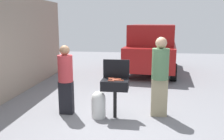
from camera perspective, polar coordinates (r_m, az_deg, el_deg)
name	(u,v)px	position (r m, az deg, el deg)	size (l,w,h in m)	color
ground_plane	(109,118)	(5.62, -0.79, -11.17)	(24.00, 24.00, 0.00)	slate
house_wall_side	(4,47)	(7.26, -24.12, 4.90)	(0.24, 8.00, 2.92)	gray
bbq_grill	(115,86)	(5.42, 0.72, -3.76)	(0.60, 0.44, 0.88)	black
grill_lid_open	(116,69)	(5.55, 1.01, 0.32)	(0.60, 0.05, 0.42)	black
hot_dog_0	(118,79)	(5.43, 1.46, -2.07)	(0.03, 0.03, 0.13)	#AD4228
hot_dog_1	(111,79)	(5.39, -0.13, -2.15)	(0.03, 0.03, 0.13)	#B74C33
hot_dog_2	(121,80)	(5.28, 2.04, -2.45)	(0.03, 0.03, 0.13)	#AD4228
hot_dog_3	(111,81)	(5.25, -0.21, -2.52)	(0.03, 0.03, 0.13)	#AD4228
hot_dog_4	(116,80)	(5.33, 0.83, -2.32)	(0.03, 0.03, 0.13)	#AD4228
hot_dog_5	(113,79)	(5.42, 0.19, -2.08)	(0.03, 0.03, 0.13)	#B74C33
hot_dog_6	(115,80)	(5.29, 0.76, -2.42)	(0.03, 0.03, 0.13)	#B74C33
hot_dog_7	(118,79)	(5.39, 1.52, -2.15)	(0.03, 0.03, 0.13)	#AD4228
hot_dog_8	(111,78)	(5.48, -0.21, -1.93)	(0.03, 0.03, 0.13)	#AD4228
propane_tank	(98,104)	(5.55, -3.20, -7.93)	(0.32, 0.32, 0.62)	silver
person_left	(66,77)	(5.71, -10.84, -1.69)	(0.34, 0.34, 1.63)	black
person_right	(160,74)	(5.57, 11.21, -0.94)	(0.38, 0.38, 1.82)	gray
parked_minivan	(152,48)	(10.57, 9.45, 5.05)	(2.37, 4.56, 2.02)	maroon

